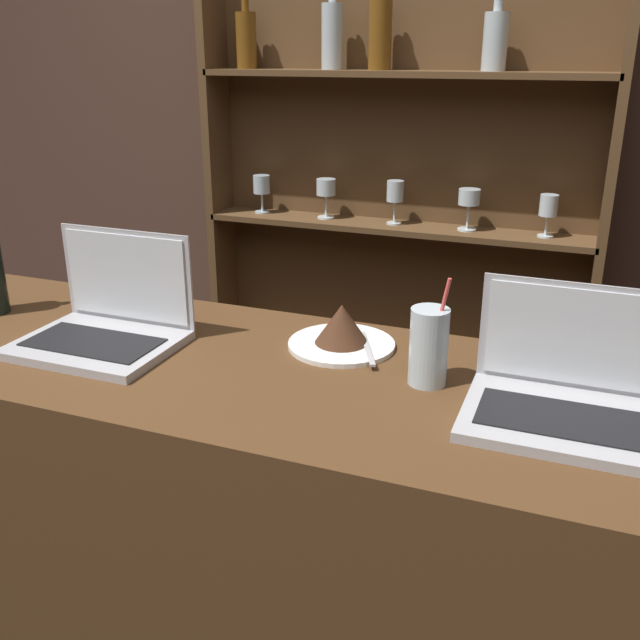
# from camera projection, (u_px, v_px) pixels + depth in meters

# --- Properties ---
(bar_counter) EXTENTS (1.89, 0.59, 1.08)m
(bar_counter) POSITION_uv_depth(u_px,v_px,m) (231.00, 578.00, 1.61)
(bar_counter) COLOR #4C3019
(bar_counter) RESTS_ON ground_plane
(back_wall) EXTENTS (7.00, 0.06, 2.70)m
(back_wall) POSITION_uv_depth(u_px,v_px,m) (398.00, 145.00, 2.46)
(back_wall) COLOR #4C3328
(back_wall) RESTS_ON ground_plane
(back_shelf) EXTENTS (1.36, 0.18, 1.98)m
(back_shelf) POSITION_uv_depth(u_px,v_px,m) (395.00, 237.00, 2.49)
(back_shelf) COLOR brown
(back_shelf) RESTS_ON ground_plane
(laptop_near) EXTENTS (0.32, 0.25, 0.22)m
(laptop_near) POSITION_uv_depth(u_px,v_px,m) (107.00, 321.00, 1.48)
(laptop_near) COLOR #ADADB2
(laptop_near) RESTS_ON bar_counter
(laptop_far) EXTENTS (0.34, 0.24, 0.21)m
(laptop_far) POSITION_uv_depth(u_px,v_px,m) (574.00, 394.00, 1.17)
(laptop_far) COLOR #ADADB2
(laptop_far) RESTS_ON bar_counter
(cake_plate) EXTENTS (0.22, 0.22, 0.09)m
(cake_plate) POSITION_uv_depth(u_px,v_px,m) (342.00, 331.00, 1.46)
(cake_plate) COLOR white
(cake_plate) RESTS_ON bar_counter
(water_glass) EXTENTS (0.07, 0.07, 0.21)m
(water_glass) POSITION_uv_depth(u_px,v_px,m) (429.00, 346.00, 1.29)
(water_glass) COLOR silver
(water_glass) RESTS_ON bar_counter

